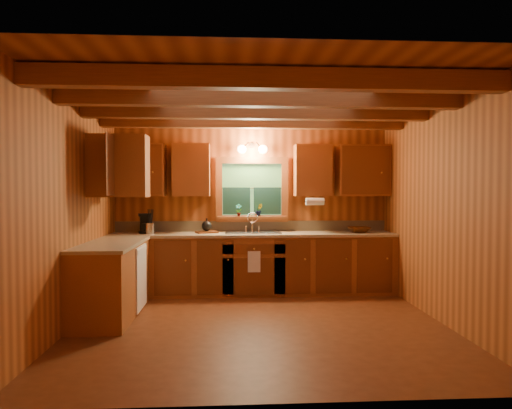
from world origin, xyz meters
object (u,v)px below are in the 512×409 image
object	(u,v)px
sink	(253,236)
wicker_basket	(359,230)
coffee_maker	(145,223)
cutting_board	(207,232)

from	to	relation	value
sink	wicker_basket	xyz separation A→B (m)	(1.60, -0.03, 0.09)
coffee_maker	cutting_board	xyz separation A→B (m)	(0.91, -0.03, -0.13)
coffee_maker	sink	bearing A→B (deg)	-18.75
sink	cutting_board	xyz separation A→B (m)	(-0.69, 0.04, 0.06)
sink	coffee_maker	bearing A→B (deg)	177.73
sink	coffee_maker	size ratio (longest dim) A/B	2.81
coffee_maker	cutting_board	distance (m)	0.92
sink	cutting_board	world-z (taller)	sink
sink	wicker_basket	size ratio (longest dim) A/B	2.40
cutting_board	wicker_basket	bearing A→B (deg)	-23.75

